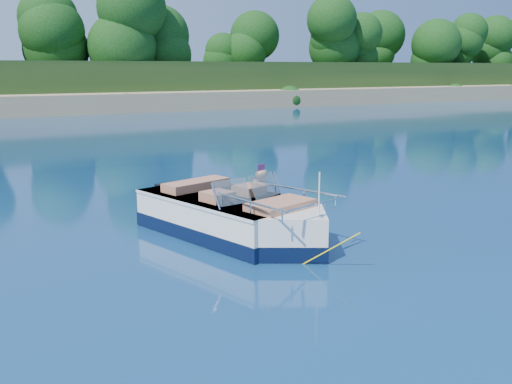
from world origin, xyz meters
TOP-DOWN VIEW (x-y plane):
  - ground at (0.00, 0.00)m, footprint 160.00×160.00m
  - treeline at (0.04, 41.01)m, footprint 150.00×7.12m
  - motorboat at (-0.12, 0.75)m, footprint 2.98×5.48m
  - tow_tube at (1.24, 2.17)m, footprint 1.45×1.45m
  - boy at (1.12, 2.18)m, footprint 0.72×0.94m

SIDE VIEW (x-z plane):
  - ground at x=0.00m, z-range 0.00..0.00m
  - boy at x=1.12m, z-range -0.84..0.84m
  - tow_tube at x=1.24m, z-range -0.08..0.24m
  - motorboat at x=-0.12m, z-range -0.57..1.30m
  - treeline at x=0.04m, z-range 1.45..9.64m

